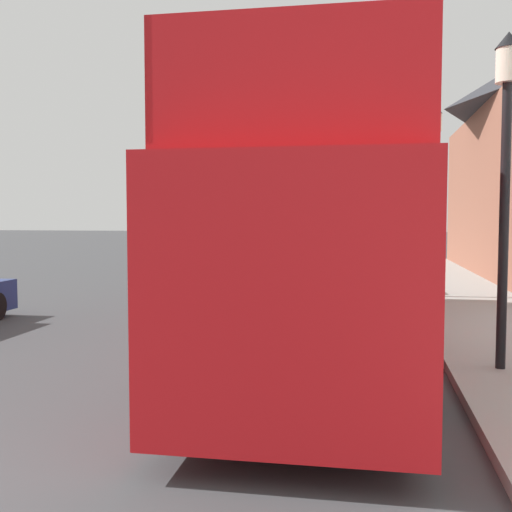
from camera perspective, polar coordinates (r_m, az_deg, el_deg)
ground_plane at (r=24.24m, az=-0.28°, el=-1.55°), size 144.00×144.00×0.00m
sidewalk at (r=20.98m, az=17.44°, el=-2.34°), size 2.83×108.00×0.14m
tour_bus at (r=10.24m, az=6.52°, el=1.25°), size 2.59×11.07×3.94m
parked_car_ahead_of_bus at (r=17.73m, az=10.60°, el=-1.38°), size 1.84×4.54×1.40m
lamp_post_nearest at (r=8.83m, az=22.73°, el=10.35°), size 0.35×0.35×4.53m
lamp_post_second at (r=16.37m, az=16.63°, el=8.21°), size 0.35×0.35×4.97m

